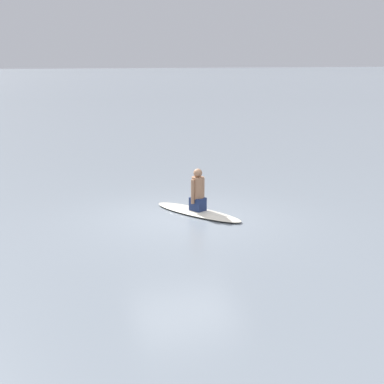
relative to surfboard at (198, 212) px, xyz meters
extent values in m
plane|color=gray|center=(0.29, -0.43, -0.04)|extent=(400.00, 400.00, 0.00)
ellipsoid|color=silver|center=(0.00, 0.00, 0.00)|extent=(2.62, 1.84, 0.09)
cube|color=navy|center=(0.00, 0.00, 0.20)|extent=(0.42, 0.40, 0.31)
cylinder|color=#9E7051|center=(0.00, 0.00, 0.60)|extent=(0.40, 0.40, 0.52)
sphere|color=#9E7051|center=(0.00, 0.00, 0.95)|extent=(0.21, 0.21, 0.21)
cylinder|color=#9E7051|center=(-0.09, 0.16, 0.53)|extent=(0.11, 0.11, 0.58)
cylinder|color=#9E7051|center=(0.09, -0.16, 0.53)|extent=(0.11, 0.11, 0.58)
camera|label=1|loc=(12.66, -4.38, 3.61)|focal=54.14mm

